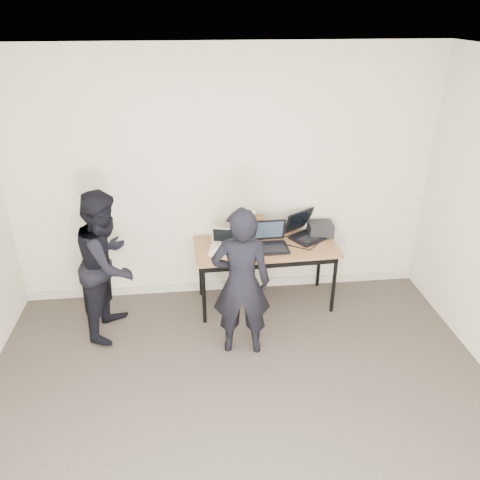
{
  "coord_description": "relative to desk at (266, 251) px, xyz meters",
  "views": [
    {
      "loc": [
        -0.34,
        -2.42,
        3.0
      ],
      "look_at": [
        0.1,
        1.6,
        0.95
      ],
      "focal_mm": 35.0,
      "sensor_mm": 36.0,
      "label": 1
    }
  ],
  "objects": [
    {
      "name": "cables",
      "position": [
        0.04,
        -0.01,
        0.06
      ],
      "size": [
        1.15,
        0.41,
        0.01
      ],
      "rotation": [
        0.0,
        0.0,
        -0.13
      ],
      "color": "silver",
      "rests_on": "desk"
    },
    {
      "name": "leather_satchel",
      "position": [
        -0.18,
        0.23,
        0.19
      ],
      "size": [
        0.38,
        0.22,
        0.25
      ],
      "rotation": [
        0.0,
        0.0,
        -0.13
      ],
      "color": "brown",
      "rests_on": "desk"
    },
    {
      "name": "tissue",
      "position": [
        -0.15,
        0.23,
        0.34
      ],
      "size": [
        0.14,
        0.12,
        0.08
      ],
      "primitive_type": "ellipsoid",
      "rotation": [
        0.0,
        0.0,
        -0.13
      ],
      "color": "white",
      "rests_on": "leather_satchel"
    },
    {
      "name": "baseboard",
      "position": [
        -0.41,
        0.35,
        -0.61
      ],
      "size": [
        4.5,
        0.03,
        0.1
      ],
      "primitive_type": "cube",
      "color": "#BCB29C",
      "rests_on": "ground"
    },
    {
      "name": "laptop_center",
      "position": [
        0.04,
        -0.02,
        0.12
      ],
      "size": [
        0.36,
        0.35,
        0.27
      ],
      "rotation": [
        0.0,
        0.0,
        0.02
      ],
      "color": "black",
      "rests_on": "desk"
    },
    {
      "name": "desk",
      "position": [
        0.0,
        0.0,
        0.0
      ],
      "size": [
        1.52,
        0.7,
        0.72
      ],
      "rotation": [
        0.0,
        0.0,
        0.03
      ],
      "color": "brown",
      "rests_on": "ground"
    },
    {
      "name": "room",
      "position": [
        -0.41,
        -1.88,
        0.69
      ],
      "size": [
        4.6,
        4.6,
        2.8
      ],
      "color": "#3F3630",
      "rests_on": "ground"
    },
    {
      "name": "person_typist",
      "position": [
        -0.35,
        -0.73,
        0.08
      ],
      "size": [
        0.57,
        0.41,
        1.48
      ],
      "primitive_type": "imported",
      "rotation": [
        0.0,
        0.0,
        3.04
      ],
      "color": "black",
      "rests_on": "ground"
    },
    {
      "name": "person_observer",
      "position": [
        -1.6,
        -0.26,
        0.09
      ],
      "size": [
        0.72,
        0.84,
        1.5
      ],
      "primitive_type": "imported",
      "rotation": [
        0.0,
        0.0,
        1.35
      ],
      "color": "black",
      "rests_on": "ground"
    },
    {
      "name": "power_brick",
      "position": [
        -0.22,
        -0.17,
        0.07
      ],
      "size": [
        0.09,
        0.06,
        0.03
      ],
      "primitive_type": "cube",
      "rotation": [
        0.0,
        0.0,
        -0.16
      ],
      "color": "black",
      "rests_on": "desk"
    },
    {
      "name": "laptop_beige",
      "position": [
        -0.46,
        -0.04,
        0.1
      ],
      "size": [
        0.32,
        0.31,
        0.22
      ],
      "rotation": [
        0.0,
        0.0,
        -0.22
      ],
      "color": "beige",
      "rests_on": "desk"
    },
    {
      "name": "equipment_box",
      "position": [
        0.63,
        0.19,
        0.13
      ],
      "size": [
        0.27,
        0.23,
        0.15
      ],
      "primitive_type": "cube",
      "rotation": [
        0.0,
        0.0,
        -0.04
      ],
      "color": "black",
      "rests_on": "desk"
    },
    {
      "name": "laptop_right",
      "position": [
        0.46,
        0.18,
        0.12
      ],
      "size": [
        0.51,
        0.51,
        0.28
      ],
      "rotation": [
        0.0,
        0.0,
        0.56
      ],
      "color": "black",
      "rests_on": "desk"
    }
  ]
}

